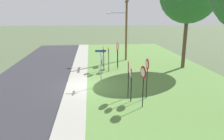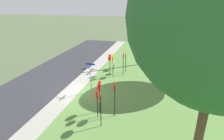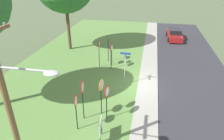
# 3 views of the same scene
# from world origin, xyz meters

# --- Properties ---
(ground_plane) EXTENTS (160.00, 160.00, 0.00)m
(ground_plane) POSITION_xyz_m (0.00, 0.00, 0.00)
(ground_plane) COLOR #4C5B3D
(road_asphalt) EXTENTS (44.00, 6.40, 0.01)m
(road_asphalt) POSITION_xyz_m (0.00, -4.80, 0.01)
(road_asphalt) COLOR #2D2D33
(road_asphalt) RESTS_ON ground_plane
(sidewalk_strip) EXTENTS (44.00, 1.60, 0.06)m
(sidewalk_strip) POSITION_xyz_m (0.00, -0.80, 0.03)
(sidewalk_strip) COLOR #99968C
(sidewalk_strip) RESTS_ON ground_plane
(grass_median) EXTENTS (44.00, 12.00, 0.04)m
(grass_median) POSITION_xyz_m (0.00, 6.00, 0.02)
(grass_median) COLOR #567F3D
(grass_median) RESTS_ON ground_plane
(stop_sign_near_left) EXTENTS (0.77, 0.13, 2.68)m
(stop_sign_near_left) POSITION_xyz_m (-4.80, 2.98, 2.01)
(stop_sign_near_left) COLOR black
(stop_sign_near_left) RESTS_ON grass_median
(stop_sign_near_right) EXTENTS (0.74, 0.13, 2.38)m
(stop_sign_near_right) POSITION_xyz_m (-4.53, 1.57, 1.77)
(stop_sign_near_right) COLOR black
(stop_sign_near_right) RESTS_ON grass_median
(stop_sign_far_left) EXTENTS (0.72, 0.14, 2.53)m
(stop_sign_far_left) POSITION_xyz_m (-4.10, 2.02, 1.88)
(stop_sign_far_left) COLOR black
(stop_sign_far_left) RESTS_ON grass_median
(stop_sign_far_center) EXTENTS (0.69, 0.13, 2.38)m
(stop_sign_far_center) POSITION_xyz_m (-5.79, 3.06, 1.76)
(stop_sign_far_center) COLOR black
(stop_sign_far_center) RESTS_ON grass_median
(yield_sign_near_left) EXTENTS (0.64, 0.10, 2.19)m
(yield_sign_near_left) POSITION_xyz_m (3.31, 2.79, 1.66)
(yield_sign_near_left) COLOR black
(yield_sign_near_left) RESTS_ON grass_median
(yield_sign_near_right) EXTENTS (0.74, 0.11, 2.67)m
(yield_sign_near_right) POSITION_xyz_m (2.85, 3.91, 2.04)
(yield_sign_near_right) COLOR black
(yield_sign_near_right) RESTS_ON grass_median
(yield_sign_far_left) EXTENTS (0.76, 0.11, 2.49)m
(yield_sign_far_left) POSITION_xyz_m (2.61, 2.72, 1.91)
(yield_sign_far_left) COLOR black
(yield_sign_far_left) RESTS_ON grass_median
(yield_sign_far_right) EXTENTS (0.76, 0.18, 2.54)m
(yield_sign_far_right) POSITION_xyz_m (4.21, 3.32, 1.95)
(yield_sign_far_right) COLOR black
(yield_sign_far_right) RESTS_ON grass_median
(street_name_post) EXTENTS (0.96, 0.82, 2.77)m
(street_name_post) POSITION_xyz_m (-0.04, 1.09, 1.70)
(street_name_post) COLOR #9EA0A8
(street_name_post) RESTS_ON grass_median
(utility_pole) EXTENTS (2.10, 2.44, 7.55)m
(utility_pole) POSITION_xyz_m (-8.97, 4.32, 4.16)
(utility_pole) COLOR brown
(utility_pole) RESTS_ON grass_median
(notice_board) EXTENTS (1.10, 0.16, 1.25)m
(notice_board) POSITION_xyz_m (-6.32, 1.54, 0.87)
(notice_board) COLOR black
(notice_board) RESTS_ON grass_median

